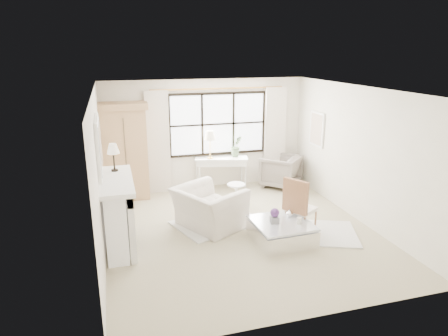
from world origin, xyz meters
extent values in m
plane|color=tan|center=(0.00, 0.00, 0.00)|extent=(5.50, 5.50, 0.00)
plane|color=white|center=(0.00, 0.00, 2.70)|extent=(5.50, 5.50, 0.00)
plane|color=white|center=(0.00, 2.75, 1.35)|extent=(5.00, 0.00, 5.00)
plane|color=beige|center=(0.00, -2.75, 1.35)|extent=(5.00, 0.00, 5.00)
plane|color=silver|center=(-2.50, 0.00, 1.35)|extent=(0.00, 5.50, 5.50)
plane|color=white|center=(2.50, 0.00, 1.35)|extent=(0.00, 5.50, 5.50)
cube|color=white|center=(0.30, 2.73, 1.60)|extent=(2.40, 0.02, 1.50)
cylinder|color=#C78E45|center=(0.30, 2.67, 2.47)|extent=(3.30, 0.04, 0.04)
cube|color=beige|center=(-1.20, 2.65, 1.24)|extent=(0.55, 0.10, 2.47)
cube|color=white|center=(1.80, 2.65, 1.24)|extent=(0.55, 0.10, 2.47)
cube|color=white|center=(-2.29, 0.00, 0.59)|extent=(0.34, 1.50, 1.18)
cube|color=silver|center=(-2.12, 0.00, 0.53)|extent=(0.03, 1.22, 0.97)
cube|color=black|center=(-2.11, 0.00, 0.32)|extent=(0.06, 0.52, 0.50)
cube|color=white|center=(-2.25, 0.00, 1.22)|extent=(0.58, 1.66, 0.08)
cube|color=white|center=(-2.47, 0.00, 1.84)|extent=(0.05, 1.15, 0.95)
cube|color=silver|center=(-2.44, 0.00, 1.84)|extent=(0.02, 1.00, 0.80)
cube|color=white|center=(2.47, 1.70, 1.55)|extent=(0.04, 0.62, 0.82)
cube|color=beige|center=(2.45, 1.70, 1.55)|extent=(0.01, 0.52, 0.72)
cylinder|color=black|center=(-2.24, 0.47, 1.27)|extent=(0.12, 0.12, 0.03)
cylinder|color=black|center=(-2.24, 0.47, 1.44)|extent=(0.03, 0.03, 0.30)
cone|color=beige|center=(-2.24, 0.47, 1.68)|extent=(0.22, 0.22, 0.18)
cube|color=tan|center=(-1.99, 2.47, 1.05)|extent=(1.02, 0.63, 2.10)
cube|color=tan|center=(-1.99, 2.47, 2.17)|extent=(1.14, 0.73, 0.14)
cube|color=white|center=(0.32, 2.50, 0.68)|extent=(1.30, 0.70, 0.14)
cube|color=white|center=(0.32, 2.50, 0.77)|extent=(1.37, 0.75, 0.06)
cylinder|color=#BA9140|center=(0.03, 2.49, 0.82)|extent=(0.14, 0.14, 0.03)
cylinder|color=#BA9140|center=(0.03, 2.49, 1.06)|extent=(0.02, 0.02, 0.46)
cone|color=#EFE1C3|center=(0.03, 2.49, 1.38)|extent=(0.28, 0.28, 0.22)
imported|color=#55714B|center=(0.71, 2.49, 1.06)|extent=(0.31, 0.26, 0.53)
cylinder|color=silver|center=(0.33, 1.28, 0.01)|extent=(0.26, 0.26, 0.03)
cylinder|color=silver|center=(0.33, 1.28, 0.25)|extent=(0.06, 0.06, 0.44)
cylinder|color=white|center=(0.33, 1.28, 0.49)|extent=(0.40, 0.40, 0.03)
cube|color=silver|center=(-0.33, 0.48, 0.01)|extent=(1.94, 1.65, 0.03)
cube|color=silver|center=(1.35, -0.51, 0.01)|extent=(1.83, 1.62, 0.03)
imported|color=silver|center=(-0.53, 0.33, 0.40)|extent=(1.54, 1.60, 0.80)
imported|color=gray|center=(1.81, 2.22, 0.40)|extent=(1.24, 1.24, 0.81)
cube|color=white|center=(1.11, -0.33, 0.46)|extent=(0.64, 0.65, 0.07)
cube|color=#A36B44|center=(0.92, -0.45, 0.78)|extent=(0.29, 0.44, 0.60)
cube|color=white|center=(0.59, -0.62, 0.16)|extent=(1.04, 1.04, 0.32)
cube|color=silver|center=(0.59, -0.62, 0.36)|extent=(1.04, 1.04, 0.04)
cube|color=gray|center=(0.45, -0.61, 0.44)|extent=(0.18, 0.18, 0.11)
sphere|color=#4E2967|center=(0.45, -0.61, 0.57)|extent=(0.16, 0.16, 0.16)
cylinder|color=silver|center=(0.85, -0.78, 0.44)|extent=(0.09, 0.09, 0.12)
imported|color=silver|center=(0.83, -0.43, 0.45)|extent=(0.16, 0.16, 0.14)
camera|label=1|loc=(-2.24, -6.71, 3.37)|focal=32.00mm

